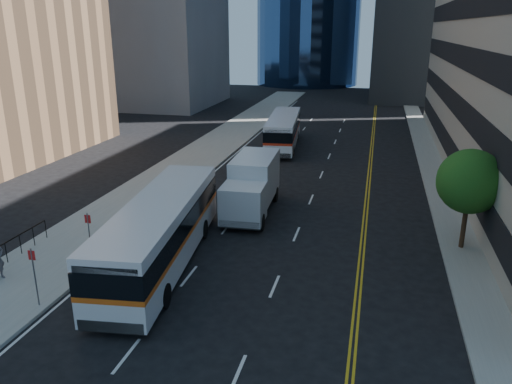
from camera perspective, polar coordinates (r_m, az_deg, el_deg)
ground at (r=20.72m, az=-0.41°, el=-13.17°), size 160.00×160.00×0.00m
sidewalk_west at (r=45.94m, az=-5.58°, el=4.68°), size 5.00×90.00×0.15m
sidewalk_east at (r=43.74m, az=19.39°, el=3.02°), size 2.00×90.00×0.15m
street_tree at (r=26.56m, az=23.27°, el=1.10°), size 3.20×3.20×5.10m
bus_front at (r=23.87m, az=-10.82°, el=-4.35°), size 4.12×12.69×3.21m
bus_rear at (r=47.55m, az=3.16°, el=7.10°), size 3.60×11.63×2.95m
box_truck at (r=30.17m, az=-0.46°, el=0.81°), size 2.68×7.04×3.32m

